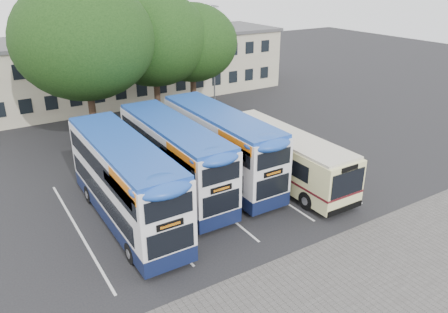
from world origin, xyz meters
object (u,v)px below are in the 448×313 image
Objects in this scene: tree_left at (84,40)px; bus_dd_left at (124,179)px; tree_mid at (154,39)px; lamp_post at (214,51)px; tree_right at (192,43)px; bus_dd_mid at (174,155)px; bus_single at (283,153)px; bus_dd_right at (220,143)px.

bus_dd_left is at bearing -98.98° from tree_left.
tree_left is 1.09× the size of tree_mid.
tree_mid is at bearing -164.65° from lamp_post.
bus_dd_left is at bearing -129.26° from tree_right.
lamp_post is 17.78m from bus_dd_mid.
lamp_post is 0.86× the size of tree_mid.
bus_single is (9.69, -0.40, -0.66)m from bus_dd_left.
tree_right is 0.93× the size of bus_dd_right.
lamp_post is 0.78× the size of tree_left.
bus_single is at bearing -2.34° from bus_dd_left.
bus_dd_left is (-7.75, -13.54, -4.52)m from tree_mid.
tree_mid is at bearing 19.14° from tree_left.
tree_mid is at bearing 70.20° from bus_dd_mid.
bus_dd_mid is at bearing -122.55° from tree_right.
bus_dd_left reaches higher than bus_single.
bus_dd_left is (-14.30, -15.34, -2.70)m from lamp_post.
tree_mid reaches higher than tree_right.
bus_dd_right is (3.09, 0.10, 0.03)m from bus_dd_mid.
bus_dd_right is at bearing 147.25° from bus_single.
lamp_post is 0.87× the size of bus_dd_left.
tree_mid is at bearing 60.21° from bus_dd_left.
lamp_post reaches higher than bus_dd_right.
lamp_post is at bearing 28.02° from tree_right.
lamp_post reaches higher than bus_dd_mid.
lamp_post is 0.89× the size of bus_dd_right.
tree_right is 13.50m from bus_dd_right.
bus_single is (6.26, -1.94, -0.59)m from bus_dd_mid.
bus_single is at bearing -32.75° from bus_dd_right.
tree_left is at bearing -166.80° from tree_right.
bus_dd_left is 1.02× the size of bus_dd_right.
bus_dd_right is 3.82m from bus_single.
lamp_post reaches higher than bus_dd_left.
tree_right reaches higher than bus_dd_mid.
bus_single is (7.87, -11.88, -5.80)m from tree_left.
tree_left is 1.15× the size of bus_dd_mid.
tree_mid is at bearing 97.91° from bus_single.
bus_dd_mid is 6.58m from bus_single.
bus_dd_left is 9.72m from bus_single.
bus_dd_mid is (3.43, 1.54, -0.07)m from bus_dd_left.
tree_mid is 1.04× the size of bus_dd_right.
tree_left is at bearing 123.54° from bus_single.
tree_right is at bearing 13.20° from tree_left.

